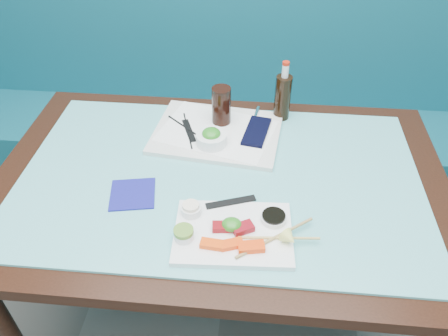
# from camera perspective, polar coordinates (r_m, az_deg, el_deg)

# --- Properties ---
(booth_bench) EXTENTS (3.00, 0.56, 1.17)m
(booth_bench) POSITION_cam_1_polar(r_m,az_deg,el_deg) (2.23, 1.70, 5.88)
(booth_bench) COLOR #0F5464
(booth_bench) RESTS_ON ground
(dining_table) EXTENTS (1.40, 0.90, 0.75)m
(dining_table) POSITION_cam_1_polar(r_m,az_deg,el_deg) (1.40, -0.54, -3.84)
(dining_table) COLOR black
(dining_table) RESTS_ON ground
(glass_top) EXTENTS (1.22, 0.76, 0.01)m
(glass_top) POSITION_cam_1_polar(r_m,az_deg,el_deg) (1.34, -0.56, -1.18)
(glass_top) COLOR #5FBBBF
(glass_top) RESTS_ON dining_table
(sashimi_plate) EXTENTS (0.32, 0.24, 0.02)m
(sashimi_plate) POSITION_cam_1_polar(r_m,az_deg,el_deg) (1.17, 1.20, -8.50)
(sashimi_plate) COLOR white
(sashimi_plate) RESTS_ON glass_top
(salmon_left) EXTENTS (0.06, 0.03, 0.01)m
(salmon_left) POSITION_cam_1_polar(r_m,az_deg,el_deg) (1.12, -1.59, -9.92)
(salmon_left) COLOR #FF490A
(salmon_left) RESTS_ON sashimi_plate
(salmon_mid) EXTENTS (0.06, 0.05, 0.01)m
(salmon_mid) POSITION_cam_1_polar(r_m,az_deg,el_deg) (1.12, 1.01, -9.92)
(salmon_mid) COLOR #FF430A
(salmon_mid) RESTS_ON sashimi_plate
(salmon_right) EXTENTS (0.07, 0.04, 0.02)m
(salmon_right) POSITION_cam_1_polar(r_m,az_deg,el_deg) (1.12, 3.59, -10.25)
(salmon_right) COLOR #FF3F0A
(salmon_right) RESTS_ON sashimi_plate
(tuna_left) EXTENTS (0.05, 0.04, 0.02)m
(tuna_left) POSITION_cam_1_polar(r_m,az_deg,el_deg) (1.16, -0.26, -7.69)
(tuna_left) COLOR maroon
(tuna_left) RESTS_ON sashimi_plate
(tuna_right) EXTENTS (0.07, 0.06, 0.02)m
(tuna_right) POSITION_cam_1_polar(r_m,az_deg,el_deg) (1.16, 2.48, -7.85)
(tuna_right) COLOR maroon
(tuna_right) RESTS_ON sashimi_plate
(seaweed_garnish) EXTENTS (0.06, 0.05, 0.03)m
(seaweed_garnish) POSITION_cam_1_polar(r_m,az_deg,el_deg) (1.16, 1.01, -7.38)
(seaweed_garnish) COLOR #29791C
(seaweed_garnish) RESTS_ON sashimi_plate
(ramekin_wasabi) EXTENTS (0.06, 0.06, 0.02)m
(ramekin_wasabi) POSITION_cam_1_polar(r_m,az_deg,el_deg) (1.14, -5.26, -8.73)
(ramekin_wasabi) COLOR white
(ramekin_wasabi) RESTS_ON sashimi_plate
(wasabi_fill) EXTENTS (0.06, 0.06, 0.01)m
(wasabi_fill) POSITION_cam_1_polar(r_m,az_deg,el_deg) (1.13, -5.31, -8.20)
(wasabi_fill) COLOR #5D8D2D
(wasabi_fill) RESTS_ON ramekin_wasabi
(ramekin_ginger) EXTENTS (0.07, 0.07, 0.02)m
(ramekin_ginger) POSITION_cam_1_polar(r_m,az_deg,el_deg) (1.20, -4.33, -5.48)
(ramekin_ginger) COLOR white
(ramekin_ginger) RESTS_ON sashimi_plate
(ginger_fill) EXTENTS (0.06, 0.06, 0.01)m
(ginger_fill) POSITION_cam_1_polar(r_m,az_deg,el_deg) (1.19, -4.37, -4.92)
(ginger_fill) COLOR white
(ginger_fill) RESTS_ON ramekin_ginger
(soy_dish) EXTENTS (0.08, 0.08, 0.01)m
(soy_dish) POSITION_cam_1_polar(r_m,az_deg,el_deg) (1.19, 6.48, -6.52)
(soy_dish) COLOR white
(soy_dish) RESTS_ON sashimi_plate
(soy_fill) EXTENTS (0.07, 0.07, 0.01)m
(soy_fill) POSITION_cam_1_polar(r_m,az_deg,el_deg) (1.18, 6.52, -6.20)
(soy_fill) COLOR black
(soy_fill) RESTS_ON soy_dish
(lemon_wedge) EXTENTS (0.06, 0.05, 0.04)m
(lemon_wedge) POSITION_cam_1_polar(r_m,az_deg,el_deg) (1.13, 8.56, -9.10)
(lemon_wedge) COLOR #FEFF78
(lemon_wedge) RESTS_ON sashimi_plate
(chopstick_sleeve) EXTENTS (0.14, 0.07, 0.00)m
(chopstick_sleeve) POSITION_cam_1_polar(r_m,az_deg,el_deg) (1.23, 0.89, -4.46)
(chopstick_sleeve) COLOR black
(chopstick_sleeve) RESTS_ON sashimi_plate
(wooden_chopstick_a) EXTENTS (0.20, 0.16, 0.01)m
(wooden_chopstick_a) POSITION_cam_1_polar(r_m,az_deg,el_deg) (1.15, 6.70, -9.00)
(wooden_chopstick_a) COLOR #9F814B
(wooden_chopstick_a) RESTS_ON sashimi_plate
(wooden_chopstick_b) EXTENTS (0.21, 0.02, 0.01)m
(wooden_chopstick_b) POSITION_cam_1_polar(r_m,az_deg,el_deg) (1.15, 7.20, -9.05)
(wooden_chopstick_b) COLOR tan
(wooden_chopstick_b) RESTS_ON sashimi_plate
(serving_tray) EXTENTS (0.45, 0.36, 0.02)m
(serving_tray) POSITION_cam_1_polar(r_m,az_deg,el_deg) (1.50, -0.93, 4.62)
(serving_tray) COLOR silver
(serving_tray) RESTS_ON glass_top
(paper_placemat) EXTENTS (0.42, 0.35, 0.00)m
(paper_placemat) POSITION_cam_1_polar(r_m,az_deg,el_deg) (1.49, -0.93, 4.89)
(paper_placemat) COLOR white
(paper_placemat) RESTS_ON serving_tray
(seaweed_bowl) EXTENTS (0.13, 0.13, 0.04)m
(seaweed_bowl) POSITION_cam_1_polar(r_m,az_deg,el_deg) (1.42, -1.66, 3.78)
(seaweed_bowl) COLOR white
(seaweed_bowl) RESTS_ON serving_tray
(seaweed_salad) EXTENTS (0.08, 0.08, 0.03)m
(seaweed_salad) POSITION_cam_1_polar(r_m,az_deg,el_deg) (1.41, -1.68, 4.54)
(seaweed_salad) COLOR #27811D
(seaweed_salad) RESTS_ON seaweed_bowl
(cola_glass) EXTENTS (0.07, 0.07, 0.13)m
(cola_glass) POSITION_cam_1_polar(r_m,az_deg,el_deg) (1.50, -0.35, 8.15)
(cola_glass) COLOR black
(cola_glass) RESTS_ON serving_tray
(navy_pouch) EXTENTS (0.10, 0.18, 0.01)m
(navy_pouch) POSITION_cam_1_polar(r_m,az_deg,el_deg) (1.49, 4.27, 4.76)
(navy_pouch) COLOR black
(navy_pouch) RESTS_ON serving_tray
(fork) EXTENTS (0.03, 0.10, 0.01)m
(fork) POSITION_cam_1_polar(r_m,az_deg,el_deg) (1.57, 4.19, 6.99)
(fork) COLOR white
(fork) RESTS_ON serving_tray
(black_chopstick_a) EXTENTS (0.06, 0.20, 0.01)m
(black_chopstick_a) POSITION_cam_1_polar(r_m,az_deg,el_deg) (1.50, -4.75, 4.92)
(black_chopstick_a) COLOR black
(black_chopstick_a) RESTS_ON serving_tray
(black_chopstick_b) EXTENTS (0.18, 0.16, 0.01)m
(black_chopstick_b) POSITION_cam_1_polar(r_m,az_deg,el_deg) (1.50, -4.45, 4.91)
(black_chopstick_b) COLOR black
(black_chopstick_b) RESTS_ON serving_tray
(tray_sleeve) EXTENTS (0.07, 0.13, 0.00)m
(tray_sleeve) POSITION_cam_1_polar(r_m,az_deg,el_deg) (1.50, -4.60, 4.88)
(tray_sleeve) COLOR black
(tray_sleeve) RESTS_ON serving_tray
(cola_bottle_body) EXTENTS (0.07, 0.07, 0.16)m
(cola_bottle_body) POSITION_cam_1_polar(r_m,az_deg,el_deg) (1.56, 7.66, 9.10)
(cola_bottle_body) COLOR black
(cola_bottle_body) RESTS_ON glass_top
(cola_bottle_neck) EXTENTS (0.03, 0.03, 0.05)m
(cola_bottle_neck) POSITION_cam_1_polar(r_m,az_deg,el_deg) (1.51, 8.01, 12.45)
(cola_bottle_neck) COLOR white
(cola_bottle_neck) RESTS_ON cola_bottle_body
(cola_bottle_cap) EXTENTS (0.03, 0.03, 0.01)m
(cola_bottle_cap) POSITION_cam_1_polar(r_m,az_deg,el_deg) (1.50, 8.11, 13.38)
(cola_bottle_cap) COLOR red
(cola_bottle_cap) RESTS_ON cola_bottle_neck
(blue_napkin) EXTENTS (0.15, 0.15, 0.01)m
(blue_napkin) POSITION_cam_1_polar(r_m,az_deg,el_deg) (1.30, -11.86, -3.36)
(blue_napkin) COLOR navy
(blue_napkin) RESTS_ON glass_top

